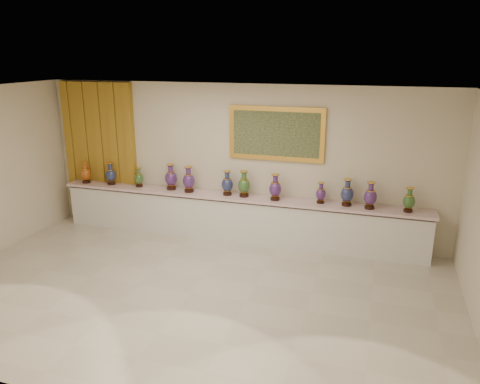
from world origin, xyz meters
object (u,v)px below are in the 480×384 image
object	(u,v)px
counter	(235,218)
vase_0	(86,173)
vase_1	(111,175)
vase_2	(139,178)

from	to	relation	value
counter	vase_0	xyz separation A→B (m)	(-3.28, -0.06, 0.67)
counter	vase_1	world-z (taller)	vase_1
counter	vase_1	bearing A→B (deg)	-179.81
vase_1	vase_2	xyz separation A→B (m)	(0.64, 0.02, -0.03)
vase_1	vase_2	size ratio (longest dim) A/B	1.16
vase_0	vase_1	size ratio (longest dim) A/B	0.98
counter	vase_0	distance (m)	3.35
vase_0	counter	bearing A→B (deg)	0.97
vase_2	counter	bearing A→B (deg)	-0.18
vase_2	vase_0	bearing A→B (deg)	-177.05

